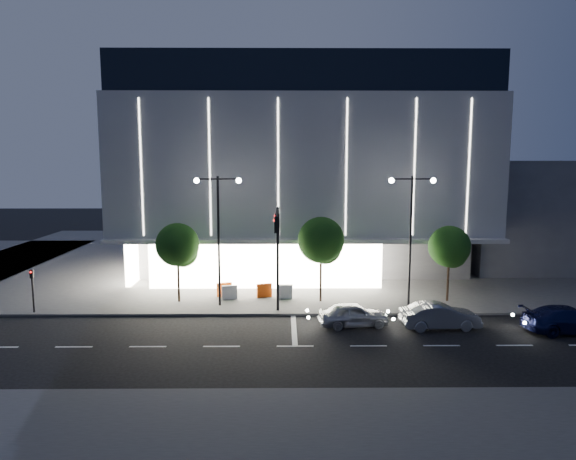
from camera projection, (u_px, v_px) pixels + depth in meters
The scene contains 19 objects.
ground at pixel (260, 337), 29.35m from camera, with size 160.00×160.00×0.00m, color black.
sidewalk_museum at pixel (318, 257), 53.17m from camera, with size 70.00×40.00×0.15m, color #474747.
sidewalk_near at pixel (390, 454), 17.50m from camera, with size 70.00×10.00×0.15m, color #474747.
museum at pixel (300, 168), 50.23m from camera, with size 30.00×25.80×18.00m.
annex_building at pixel (522, 210), 52.71m from camera, with size 16.00×20.00×10.00m, color #4C4C51.
traffic_mast at pixel (277, 241), 31.99m from camera, with size 0.33×5.89×7.07m.
street_lamp_west at pixel (218, 221), 34.46m from camera, with size 3.16×0.36×9.00m.
street_lamp_east at pixel (411, 221), 34.59m from camera, with size 3.16×0.36×9.00m.
ped_signal_far at pixel (33, 286), 33.41m from camera, with size 0.22×0.24×3.00m.
tree_left at pixel (178, 247), 35.71m from camera, with size 3.02×3.02×5.72m.
tree_mid at pixel (321, 243), 35.76m from camera, with size 3.25×3.25×6.15m.
tree_right at pixel (450, 249), 35.91m from camera, with size 2.91×2.91×5.51m.
car_lead at pixel (353, 315), 31.14m from camera, with size 1.71×4.25×1.45m, color #A7AAAF.
car_second at pixel (440, 316), 30.74m from camera, with size 1.63×4.68×1.54m, color #A3A6AA.
car_third at pixel (569, 320), 30.04m from camera, with size 2.16×5.31×1.54m, color #111642.
barrier_a at pixel (224, 289), 37.54m from camera, with size 1.10×0.25×1.00m, color #F3580D.
barrier_b at pixel (230, 292), 36.73m from camera, with size 1.10×0.25×1.00m, color silver.
barrier_c at pixel (264, 290), 37.28m from camera, with size 1.10×0.25×1.00m, color #E7490C.
barrier_d at pixel (285, 292), 36.95m from camera, with size 1.10×0.25×1.00m, color silver.
Camera 1 is at (1.36, -28.27, 10.02)m, focal length 32.00 mm.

